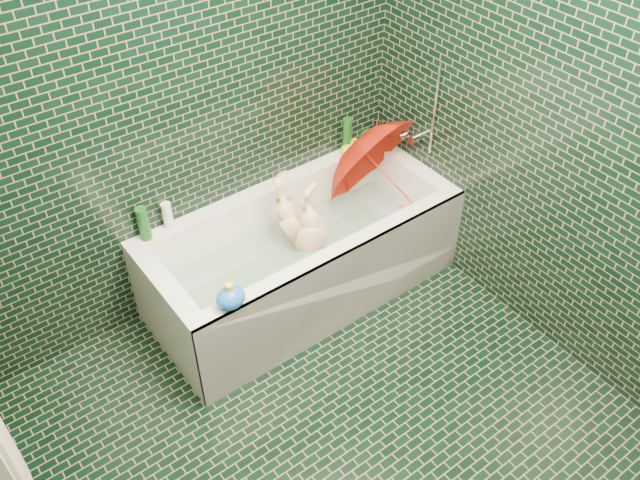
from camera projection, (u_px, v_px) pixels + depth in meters
floor at (353, 459)px, 3.12m from camera, size 2.80×2.80×0.00m
wall_back at (172, 95)px, 3.13m from camera, size 2.80×0.00×2.80m
wall_right at (601, 136)px, 2.87m from camera, size 0.00×2.80×2.80m
bathtub at (304, 265)px, 3.78m from camera, size 1.70×0.75×0.55m
bath_mat at (302, 270)px, 3.83m from camera, size 1.35×0.47×0.01m
water at (302, 251)px, 3.73m from camera, size 1.48×0.53×0.00m
faucet at (419, 131)px, 3.78m from camera, size 0.18×0.19×0.55m
child at (307, 242)px, 3.78m from camera, size 1.04×0.65×0.42m
umbrella at (383, 172)px, 3.77m from camera, size 0.79×0.81×0.88m
soap_bottle_a at (378, 142)px, 4.10m from camera, size 0.12×0.12×0.25m
soap_bottle_b at (379, 142)px, 4.09m from camera, size 0.11×0.11×0.20m
soap_bottle_c at (373, 144)px, 4.08m from camera, size 0.15×0.15×0.17m
bottle_right_tall at (347, 136)px, 3.94m from camera, size 0.07×0.07×0.23m
bottle_right_pump at (378, 131)px, 4.04m from camera, size 0.05×0.05×0.16m
bottle_left_tall at (144, 224)px, 3.38m from camera, size 0.07×0.07×0.19m
bottle_left_short at (168, 215)px, 3.46m from camera, size 0.06×0.06×0.15m
rubber_duck at (349, 148)px, 3.97m from camera, size 0.13×0.11×0.10m
bath_toy at (231, 298)px, 3.04m from camera, size 0.17×0.15×0.14m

